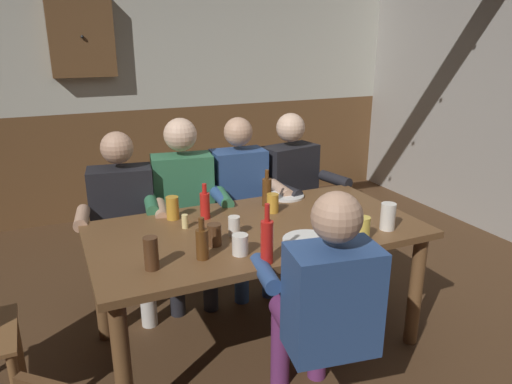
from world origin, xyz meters
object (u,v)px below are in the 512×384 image
(pint_glass_6, at_px, (273,203))
(pint_glass_7, at_px, (214,235))
(dining_table, at_px, (257,243))
(person_1, at_px, (185,202))
(pint_glass_3, at_px, (363,228))
(bottle_0, at_px, (202,243))
(plate_0, at_px, (286,196))
(person_4, at_px, (325,300))
(plate_1, at_px, (309,241))
(bottle_1, at_px, (267,191))
(person_3, at_px, (296,189))
(table_candle, at_px, (185,221))
(bottle_3, at_px, (267,240))
(pint_glass_5, at_px, (234,226))
(wall_dart_cabinet, at_px, (81,37))
(person_0, at_px, (123,215))
(person_2, at_px, (242,196))
(pint_glass_4, at_px, (388,216))
(bottle_2, at_px, (205,205))
(pint_glass_2, at_px, (173,208))
(pint_glass_0, at_px, (151,253))
(pint_glass_1, at_px, (240,245))

(pint_glass_6, height_order, pint_glass_7, pint_glass_6)
(dining_table, bearing_deg, person_1, 106.85)
(pint_glass_3, distance_m, pint_glass_6, 0.61)
(dining_table, bearing_deg, bottle_0, -147.75)
(plate_0, bearing_deg, person_4, -109.19)
(plate_1, height_order, bottle_1, bottle_1)
(bottle_1, bearing_deg, person_3, 42.98)
(table_candle, bearing_deg, bottle_1, 14.56)
(bottle_3, bearing_deg, bottle_0, 148.36)
(bottle_3, xyz_separation_m, pint_glass_7, (-0.16, 0.29, -0.06))
(pint_glass_5, height_order, wall_dart_cabinet, wall_dart_cabinet)
(person_4, xyz_separation_m, pint_glass_7, (-0.31, 0.57, 0.14))
(person_0, xyz_separation_m, person_2, (0.84, 0.00, 0.01))
(wall_dart_cabinet, bearing_deg, person_2, -64.67)
(person_1, bearing_deg, pint_glass_4, 138.16)
(bottle_2, distance_m, wall_dart_cabinet, 2.41)
(plate_0, distance_m, pint_glass_2, 0.80)
(person_1, height_order, pint_glass_0, person_1)
(table_candle, relative_size, plate_1, 0.29)
(pint_glass_6, bearing_deg, person_4, -101.15)
(plate_1, height_order, bottle_0, bottle_0)
(table_candle, xyz_separation_m, bottle_1, (0.58, 0.15, 0.06))
(person_2, xyz_separation_m, bottle_0, (-0.61, -0.96, 0.15))
(person_4, relative_size, pint_glass_7, 10.29)
(person_3, distance_m, wall_dart_cabinet, 2.40)
(person_3, bearing_deg, pint_glass_1, 38.06)
(bottle_2, bearing_deg, pint_glass_5, -78.69)
(table_candle, height_order, pint_glass_4, pint_glass_4)
(bottle_1, height_order, wall_dart_cabinet, wall_dart_cabinet)
(pint_glass_4, bearing_deg, person_2, 113.52)
(bottle_0, distance_m, wall_dart_cabinet, 2.86)
(pint_glass_2, distance_m, wall_dart_cabinet, 2.34)
(person_4, distance_m, pint_glass_5, 0.68)
(dining_table, relative_size, pint_glass_6, 15.75)
(wall_dart_cabinet, bearing_deg, pint_glass_2, -84.10)
(table_candle, bearing_deg, pint_glass_6, 2.70)
(plate_1, xyz_separation_m, pint_glass_2, (-0.56, 0.61, 0.06))
(pint_glass_2, height_order, wall_dart_cabinet, wall_dart_cabinet)
(person_1, distance_m, bottle_0, 0.99)
(person_4, distance_m, table_candle, 0.95)
(person_0, relative_size, bottle_0, 5.63)
(pint_glass_6, bearing_deg, pint_glass_5, -145.65)
(person_3, xyz_separation_m, wall_dart_cabinet, (-1.25, 1.74, 1.08))
(plate_0, relative_size, bottle_0, 1.11)
(bottle_0, relative_size, pint_glass_5, 1.96)
(plate_0, xyz_separation_m, bottle_0, (-0.80, -0.66, 0.08))
(person_2, bearing_deg, bottle_0, 60.90)
(plate_1, height_order, bottle_3, bottle_3)
(bottle_0, bearing_deg, wall_dart_cabinet, 94.56)
(person_3, distance_m, pint_glass_3, 1.10)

